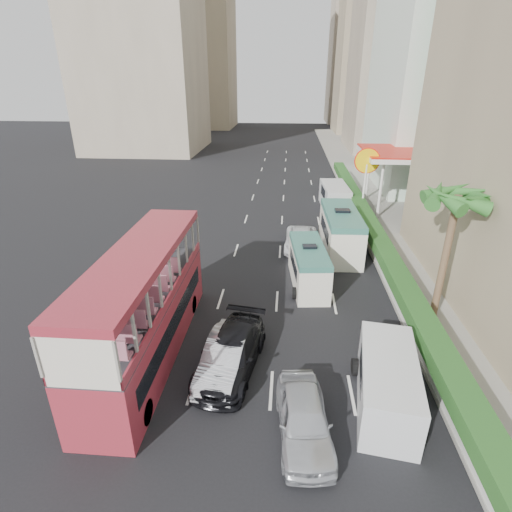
# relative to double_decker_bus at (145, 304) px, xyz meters

# --- Properties ---
(ground_plane) EXTENTS (200.00, 200.00, 0.00)m
(ground_plane) POSITION_rel_double_decker_bus_xyz_m (6.00, 0.00, -2.53)
(ground_plane) COLOR black
(ground_plane) RESTS_ON ground
(double_decker_bus) EXTENTS (2.50, 11.00, 5.06)m
(double_decker_bus) POSITION_rel_double_decker_bus_xyz_m (0.00, 0.00, 0.00)
(double_decker_bus) COLOR maroon
(double_decker_bus) RESTS_ON ground
(car_silver_lane_a) EXTENTS (2.15, 4.79, 1.53)m
(car_silver_lane_a) POSITION_rel_double_decker_bus_xyz_m (3.61, -0.99, -2.53)
(car_silver_lane_a) COLOR silver
(car_silver_lane_a) RESTS_ON ground
(car_silver_lane_b) EXTENTS (2.20, 4.57, 1.50)m
(car_silver_lane_b) POSITION_rel_double_decker_bus_xyz_m (6.81, -4.11, -2.53)
(car_silver_lane_b) COLOR silver
(car_silver_lane_b) RESTS_ON ground
(car_black) EXTENTS (3.04, 5.71, 1.58)m
(car_black) POSITION_rel_double_decker_bus_xyz_m (3.81, -0.82, -2.53)
(car_black) COLOR black
(car_black) RESTS_ON ground
(van_asset) EXTENTS (2.50, 5.01, 1.36)m
(van_asset) POSITION_rel_double_decker_bus_xyz_m (7.09, 12.71, -2.53)
(van_asset) COLOR silver
(van_asset) RESTS_ON ground
(minibus_near) EXTENTS (2.35, 5.60, 2.41)m
(minibus_near) POSITION_rel_double_decker_bus_xyz_m (7.39, 7.21, -1.32)
(minibus_near) COLOR silver
(minibus_near) RESTS_ON ground
(minibus_far) EXTENTS (2.47, 6.84, 3.00)m
(minibus_far) POSITION_rel_double_decker_bus_xyz_m (9.83, 12.37, -1.03)
(minibus_far) COLOR silver
(minibus_far) RESTS_ON ground
(panel_van_near) EXTENTS (2.74, 5.26, 2.01)m
(panel_van_near) POSITION_rel_double_decker_bus_xyz_m (9.98, -2.36, -1.53)
(panel_van_near) COLOR silver
(panel_van_near) RESTS_ON ground
(panel_van_far) EXTENTS (2.54, 5.68, 2.22)m
(panel_van_far) POSITION_rel_double_decker_bus_xyz_m (10.48, 23.01, -1.42)
(panel_van_far) COLOR silver
(panel_van_far) RESTS_ON ground
(sidewalk) EXTENTS (6.00, 120.00, 0.18)m
(sidewalk) POSITION_rel_double_decker_bus_xyz_m (15.00, 25.00, -2.44)
(sidewalk) COLOR #99968C
(sidewalk) RESTS_ON ground
(kerb_wall) EXTENTS (0.30, 44.00, 1.00)m
(kerb_wall) POSITION_rel_double_decker_bus_xyz_m (12.20, 14.00, -1.85)
(kerb_wall) COLOR silver
(kerb_wall) RESTS_ON sidewalk
(hedge) EXTENTS (1.10, 44.00, 0.70)m
(hedge) POSITION_rel_double_decker_bus_xyz_m (12.20, 14.00, -1.00)
(hedge) COLOR #2D6626
(hedge) RESTS_ON kerb_wall
(palm_tree) EXTENTS (0.36, 0.36, 6.40)m
(palm_tree) POSITION_rel_double_decker_bus_xyz_m (13.80, 4.00, 0.85)
(palm_tree) COLOR brown
(palm_tree) RESTS_ON sidewalk
(shell_station) EXTENTS (6.50, 8.00, 5.50)m
(shell_station) POSITION_rel_double_decker_bus_xyz_m (16.00, 23.00, 0.22)
(shell_station) COLOR silver
(shell_station) RESTS_ON ground
(tower_far_a) EXTENTS (14.00, 14.00, 44.00)m
(tower_far_a) POSITION_rel_double_decker_bus_xyz_m (23.00, 82.00, 19.47)
(tower_far_a) COLOR tan
(tower_far_a) RESTS_ON ground
(tower_far_b) EXTENTS (14.00, 14.00, 40.00)m
(tower_far_b) POSITION_rel_double_decker_bus_xyz_m (23.00, 104.00, 17.47)
(tower_far_b) COLOR tan
(tower_far_b) RESTS_ON ground
(tower_left_b) EXTENTS (16.00, 16.00, 46.00)m
(tower_left_b) POSITION_rel_double_decker_bus_xyz_m (-16.00, 90.00, 20.47)
(tower_left_b) COLOR tan
(tower_left_b) RESTS_ON ground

